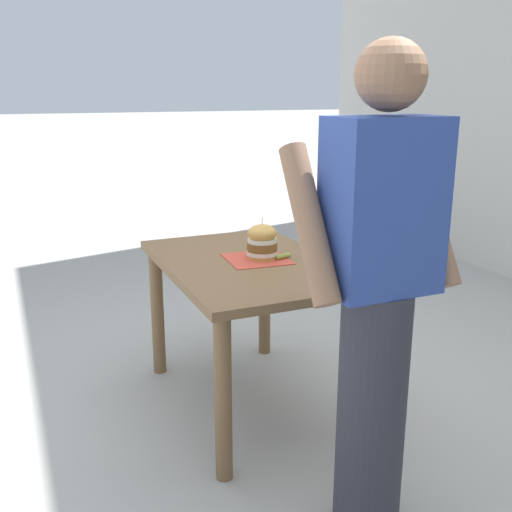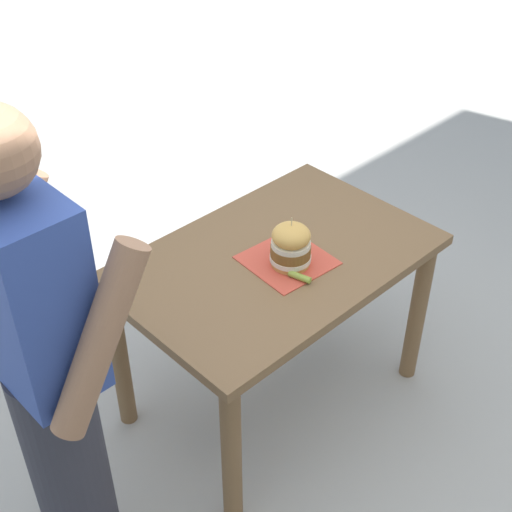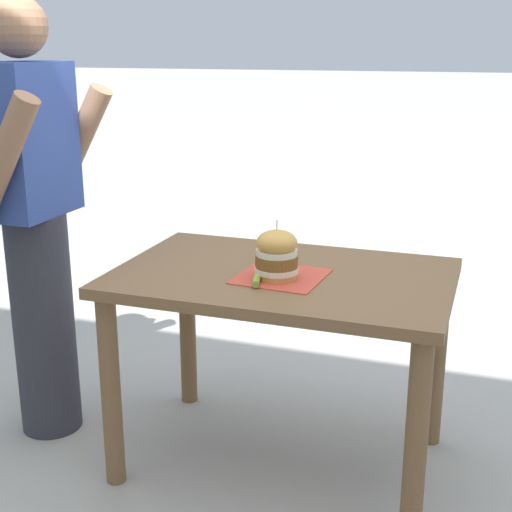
% 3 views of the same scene
% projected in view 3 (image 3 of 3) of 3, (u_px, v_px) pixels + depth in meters
% --- Properties ---
extents(ground_plane, '(80.00, 80.00, 0.00)m').
position_uv_depth(ground_plane, '(281.00, 459.00, 2.71)').
color(ground_plane, '#ADAAA3').
extents(patio_table, '(0.77, 1.17, 0.75)m').
position_uv_depth(patio_table, '(283.00, 306.00, 2.54)').
color(patio_table, brown).
rests_on(patio_table, ground).
extents(serving_paper, '(0.31, 0.31, 0.00)m').
position_uv_depth(serving_paper, '(281.00, 276.00, 2.45)').
color(serving_paper, '#D64C38').
rests_on(serving_paper, patio_table).
extents(sandwich, '(0.15, 0.15, 0.20)m').
position_uv_depth(sandwich, '(278.00, 255.00, 2.41)').
color(sandwich, gold).
rests_on(sandwich, serving_paper).
extents(pickle_spear, '(0.09, 0.04, 0.02)m').
position_uv_depth(pickle_spear, '(256.00, 281.00, 2.36)').
color(pickle_spear, '#8EA83D').
rests_on(pickle_spear, serving_paper).
extents(diner_across_table, '(0.55, 0.35, 1.69)m').
position_uv_depth(diner_across_table, '(35.00, 218.00, 2.70)').
color(diner_across_table, '#33333D').
rests_on(diner_across_table, ground).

